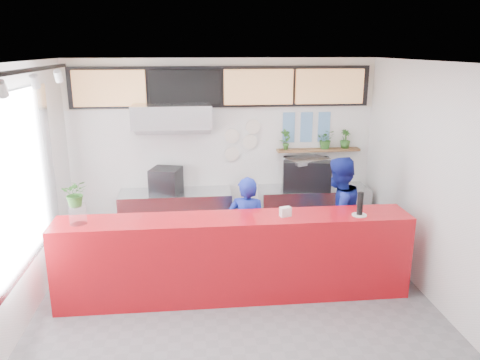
% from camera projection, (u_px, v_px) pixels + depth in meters
% --- Properties ---
extents(floor, '(5.00, 5.00, 0.00)m').
position_uv_depth(floor, '(238.00, 312.00, 5.79)').
color(floor, slate).
rests_on(floor, ground).
extents(ceiling, '(5.00, 5.00, 0.00)m').
position_uv_depth(ceiling, '(237.00, 63.00, 4.97)').
color(ceiling, silver).
extents(wall_back, '(5.00, 0.00, 5.00)m').
position_uv_depth(wall_back, '(223.00, 151.00, 7.78)').
color(wall_back, white).
rests_on(wall_back, ground).
extents(wall_left, '(0.00, 5.00, 5.00)m').
position_uv_depth(wall_left, '(12.00, 204.00, 5.13)').
color(wall_left, white).
rests_on(wall_left, ground).
extents(wall_right, '(0.00, 5.00, 5.00)m').
position_uv_depth(wall_right, '(444.00, 190.00, 5.63)').
color(wall_right, white).
rests_on(wall_right, ground).
extents(service_counter, '(4.50, 0.60, 1.10)m').
position_uv_depth(service_counter, '(235.00, 257.00, 6.03)').
color(service_counter, '#AF0C14').
rests_on(service_counter, ground).
extents(cream_band, '(5.00, 0.02, 0.80)m').
position_uv_depth(cream_band, '(222.00, 84.00, 7.46)').
color(cream_band, beige).
rests_on(cream_band, wall_back).
extents(prep_bench, '(1.80, 0.60, 0.90)m').
position_uv_depth(prep_bench, '(176.00, 218.00, 7.70)').
color(prep_bench, '#B2B5BA').
rests_on(prep_bench, ground).
extents(panini_oven, '(0.55, 0.55, 0.40)m').
position_uv_depth(panini_oven, '(166.00, 180.00, 7.50)').
color(panini_oven, black).
rests_on(panini_oven, prep_bench).
extents(extraction_hood, '(1.20, 0.70, 0.35)m').
position_uv_depth(extraction_hood, '(172.00, 115.00, 7.18)').
color(extraction_hood, '#B2B5BA').
rests_on(extraction_hood, ceiling).
extents(hood_lip, '(1.20, 0.69, 0.31)m').
position_uv_depth(hood_lip, '(173.00, 128.00, 7.24)').
color(hood_lip, '#B2B5BA').
rests_on(hood_lip, ceiling).
extents(right_bench, '(1.80, 0.60, 0.90)m').
position_uv_depth(right_bench, '(313.00, 213.00, 7.93)').
color(right_bench, '#B2B5BA').
rests_on(right_bench, ground).
extents(espresso_machine, '(0.85, 0.67, 0.49)m').
position_uv_depth(espresso_machine, '(306.00, 174.00, 7.72)').
color(espresso_machine, black).
rests_on(espresso_machine, right_bench).
extents(espresso_tray, '(0.77, 0.67, 0.06)m').
position_uv_depth(espresso_tray, '(307.00, 160.00, 7.66)').
color(espresso_tray, '#A5A7AC').
rests_on(espresso_tray, espresso_machine).
extents(herb_shelf, '(1.40, 0.18, 0.04)m').
position_uv_depth(herb_shelf, '(318.00, 150.00, 7.84)').
color(herb_shelf, brown).
rests_on(herb_shelf, wall_back).
extents(menu_board_far_left, '(1.10, 0.10, 0.55)m').
position_uv_depth(menu_board_far_left, '(109.00, 88.00, 7.20)').
color(menu_board_far_left, tan).
rests_on(menu_board_far_left, wall_back).
extents(menu_board_mid_left, '(1.10, 0.10, 0.55)m').
position_uv_depth(menu_board_mid_left, '(185.00, 88.00, 7.31)').
color(menu_board_mid_left, black).
rests_on(menu_board_mid_left, wall_back).
extents(menu_board_mid_right, '(1.10, 0.10, 0.55)m').
position_uv_depth(menu_board_mid_right, '(258.00, 87.00, 7.43)').
color(menu_board_mid_right, tan).
rests_on(menu_board_mid_right, wall_back).
extents(menu_board_far_right, '(1.10, 0.10, 0.55)m').
position_uv_depth(menu_board_far_right, '(329.00, 86.00, 7.55)').
color(menu_board_far_right, tan).
rests_on(menu_board_far_right, wall_back).
extents(soffit, '(4.80, 0.04, 0.65)m').
position_uv_depth(soffit, '(222.00, 87.00, 7.45)').
color(soffit, black).
rests_on(soffit, wall_back).
extents(window_pane, '(0.04, 2.20, 1.90)m').
position_uv_depth(window_pane, '(21.00, 179.00, 5.37)').
color(window_pane, silver).
rests_on(window_pane, wall_left).
extents(window_frame, '(0.03, 2.30, 2.00)m').
position_uv_depth(window_frame, '(23.00, 179.00, 5.37)').
color(window_frame, '#B2B5BA').
rests_on(window_frame, wall_left).
extents(track_rail, '(0.05, 2.40, 0.04)m').
position_uv_depth(track_rail, '(33.00, 69.00, 4.78)').
color(track_rail, black).
rests_on(track_rail, ceiling).
extents(dec_plate_a, '(0.24, 0.03, 0.24)m').
position_uv_depth(dec_plate_a, '(232.00, 136.00, 7.69)').
color(dec_plate_a, silver).
rests_on(dec_plate_a, wall_back).
extents(dec_plate_b, '(0.24, 0.03, 0.24)m').
position_uv_depth(dec_plate_b, '(250.00, 142.00, 7.75)').
color(dec_plate_b, silver).
rests_on(dec_plate_b, wall_back).
extents(dec_plate_c, '(0.24, 0.03, 0.24)m').
position_uv_depth(dec_plate_c, '(232.00, 154.00, 7.78)').
color(dec_plate_c, silver).
rests_on(dec_plate_c, wall_back).
extents(dec_plate_d, '(0.24, 0.03, 0.24)m').
position_uv_depth(dec_plate_d, '(253.00, 127.00, 7.69)').
color(dec_plate_d, silver).
rests_on(dec_plate_d, wall_back).
extents(photo_frame_a, '(0.20, 0.02, 0.25)m').
position_uv_depth(photo_frame_a, '(289.00, 120.00, 7.73)').
color(photo_frame_a, '#598CBF').
rests_on(photo_frame_a, wall_back).
extents(photo_frame_b, '(0.20, 0.02, 0.25)m').
position_uv_depth(photo_frame_b, '(307.00, 120.00, 7.76)').
color(photo_frame_b, '#598CBF').
rests_on(photo_frame_b, wall_back).
extents(photo_frame_c, '(0.20, 0.02, 0.25)m').
position_uv_depth(photo_frame_c, '(324.00, 119.00, 7.79)').
color(photo_frame_c, '#598CBF').
rests_on(photo_frame_c, wall_back).
extents(photo_frame_d, '(0.20, 0.02, 0.25)m').
position_uv_depth(photo_frame_d, '(288.00, 135.00, 7.80)').
color(photo_frame_d, '#598CBF').
rests_on(photo_frame_d, wall_back).
extents(photo_frame_e, '(0.20, 0.02, 0.25)m').
position_uv_depth(photo_frame_e, '(306.00, 135.00, 7.83)').
color(photo_frame_e, '#598CBF').
rests_on(photo_frame_e, wall_back).
extents(photo_frame_f, '(0.20, 0.02, 0.25)m').
position_uv_depth(photo_frame_f, '(324.00, 134.00, 7.86)').
color(photo_frame_f, '#598CBF').
rests_on(photo_frame_f, wall_back).
extents(staff_center, '(0.62, 0.49, 1.49)m').
position_uv_depth(staff_center, '(247.00, 229.00, 6.45)').
color(staff_center, navy).
rests_on(staff_center, ground).
extents(staff_right, '(1.04, 0.97, 1.69)m').
position_uv_depth(staff_right, '(337.00, 215.00, 6.69)').
color(staff_right, navy).
rests_on(staff_right, ground).
extents(herb_a, '(0.22, 0.19, 0.34)m').
position_uv_depth(herb_a, '(286.00, 139.00, 7.73)').
color(herb_a, '#2C5E21').
rests_on(herb_a, herb_shelf).
extents(herb_c, '(0.33, 0.30, 0.32)m').
position_uv_depth(herb_c, '(326.00, 139.00, 7.80)').
color(herb_c, '#2C5E21').
rests_on(herb_c, herb_shelf).
extents(herb_d, '(0.22, 0.21, 0.31)m').
position_uv_depth(herb_d, '(345.00, 139.00, 7.84)').
color(herb_d, '#2C5E21').
rests_on(herb_d, herb_shelf).
extents(glass_vase, '(0.26, 0.26, 0.25)m').
position_uv_depth(glass_vase, '(78.00, 214.00, 5.63)').
color(glass_vase, silver).
rests_on(glass_vase, service_counter).
extents(basil_vase, '(0.33, 0.30, 0.33)m').
position_uv_depth(basil_vase, '(76.00, 193.00, 5.56)').
color(basil_vase, '#2C5E21').
rests_on(basil_vase, glass_vase).
extents(napkin_holder, '(0.16, 0.12, 0.12)m').
position_uv_depth(napkin_holder, '(285.00, 212.00, 5.90)').
color(napkin_holder, silver).
rests_on(napkin_holder, service_counter).
extents(white_plate, '(0.25, 0.25, 0.01)m').
position_uv_depth(white_plate, '(359.00, 215.00, 5.94)').
color(white_plate, silver).
rests_on(white_plate, service_counter).
extents(pepper_mill, '(0.07, 0.07, 0.29)m').
position_uv_depth(pepper_mill, '(360.00, 203.00, 5.89)').
color(pepper_mill, black).
rests_on(pepper_mill, white_plate).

